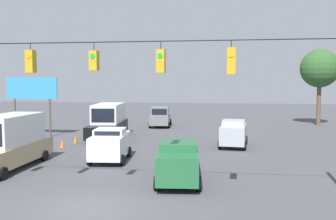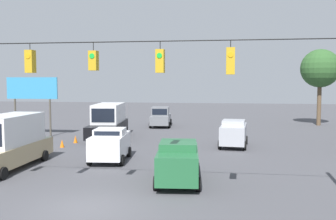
{
  "view_description": "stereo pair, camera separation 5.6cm",
  "coord_description": "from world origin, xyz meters",
  "px_view_note": "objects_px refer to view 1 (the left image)",
  "views": [
    {
      "loc": [
        -5.0,
        13.35,
        4.81
      ],
      "look_at": [
        -1.23,
        -12.81,
        2.79
      ],
      "focal_mm": 40.0,
      "sensor_mm": 36.0,
      "label": 1
    },
    {
      "loc": [
        -5.06,
        13.34,
        4.81
      ],
      "look_at": [
        -1.23,
        -12.81,
        2.79
      ],
      "focal_mm": 40.0,
      "sensor_mm": 36.0,
      "label": 2
    }
  ],
  "objects_px": {
    "overhead_signal_span": "(97,87)",
    "traffic_cone_fifth": "(75,139)",
    "traffic_cone_nearest": "(12,164)",
    "tree_horizon_left": "(320,69)",
    "sedan_white_withflow_mid": "(110,144)",
    "traffic_cone_second": "(31,156)",
    "sedan_green_crossing_near": "(179,161)",
    "roadside_billboard": "(32,92)",
    "traffic_cone_third": "(47,150)",
    "box_truck_black_withflow_far": "(108,121)",
    "pickup_truck_grey_withflow_deep": "(160,117)",
    "sedan_silver_oncoming_far": "(233,133)",
    "box_truck_tan_parked_shoulder": "(9,142)",
    "traffic_cone_fourth": "(62,143)"
  },
  "relations": [
    {
      "from": "sedan_green_crossing_near",
      "to": "roadside_billboard",
      "type": "relative_size",
      "value": 0.87
    },
    {
      "from": "overhead_signal_span",
      "to": "traffic_cone_fifth",
      "type": "height_order",
      "value": "overhead_signal_span"
    },
    {
      "from": "box_truck_black_withflow_far",
      "to": "traffic_cone_nearest",
      "type": "bearing_deg",
      "value": 81.21
    },
    {
      "from": "sedan_white_withflow_mid",
      "to": "box_truck_black_withflow_far",
      "type": "xyz_separation_m",
      "value": [
        2.93,
        -9.07,
        0.4
      ]
    },
    {
      "from": "pickup_truck_grey_withflow_deep",
      "to": "traffic_cone_second",
      "type": "distance_m",
      "value": 18.92
    },
    {
      "from": "sedan_silver_oncoming_far",
      "to": "pickup_truck_grey_withflow_deep",
      "type": "distance_m",
      "value": 13.69
    },
    {
      "from": "sedan_white_withflow_mid",
      "to": "sedan_green_crossing_near",
      "type": "xyz_separation_m",
      "value": [
        -4.64,
        4.19,
        -0.0
      ]
    },
    {
      "from": "box_truck_tan_parked_shoulder",
      "to": "traffic_cone_second",
      "type": "relative_size",
      "value": 12.0
    },
    {
      "from": "traffic_cone_third",
      "to": "sedan_green_crossing_near",
      "type": "bearing_deg",
      "value": 148.77
    },
    {
      "from": "traffic_cone_second",
      "to": "traffic_cone_fifth",
      "type": "height_order",
      "value": "same"
    },
    {
      "from": "box_truck_black_withflow_far",
      "to": "roadside_billboard",
      "type": "bearing_deg",
      "value": 0.69
    },
    {
      "from": "box_truck_black_withflow_far",
      "to": "traffic_cone_fifth",
      "type": "bearing_deg",
      "value": 59.64
    },
    {
      "from": "box_truck_black_withflow_far",
      "to": "tree_horizon_left",
      "type": "distance_m",
      "value": 23.9
    },
    {
      "from": "box_truck_tan_parked_shoulder",
      "to": "traffic_cone_nearest",
      "type": "distance_m",
      "value": 1.2
    },
    {
      "from": "sedan_white_withflow_mid",
      "to": "traffic_cone_second",
      "type": "height_order",
      "value": "sedan_white_withflow_mid"
    },
    {
      "from": "box_truck_black_withflow_far",
      "to": "traffic_cone_third",
      "type": "bearing_deg",
      "value": 76.1
    },
    {
      "from": "tree_horizon_left",
      "to": "sedan_white_withflow_mid",
      "type": "bearing_deg",
      "value": 50.9
    },
    {
      "from": "pickup_truck_grey_withflow_deep",
      "to": "sedan_white_withflow_mid",
      "type": "relative_size",
      "value": 1.28
    },
    {
      "from": "pickup_truck_grey_withflow_deep",
      "to": "traffic_cone_second",
      "type": "height_order",
      "value": "pickup_truck_grey_withflow_deep"
    },
    {
      "from": "sedan_silver_oncoming_far",
      "to": "box_truck_black_withflow_far",
      "type": "relative_size",
      "value": 0.54
    },
    {
      "from": "sedan_silver_oncoming_far",
      "to": "traffic_cone_second",
      "type": "xyz_separation_m",
      "value": [
        12.32,
        6.72,
        -0.74
      ]
    },
    {
      "from": "overhead_signal_span",
      "to": "traffic_cone_fifth",
      "type": "bearing_deg",
      "value": -64.34
    },
    {
      "from": "box_truck_black_withflow_far",
      "to": "pickup_truck_grey_withflow_deep",
      "type": "bearing_deg",
      "value": -109.79
    },
    {
      "from": "overhead_signal_span",
      "to": "sedan_white_withflow_mid",
      "type": "xyz_separation_m",
      "value": [
        1.76,
        -7.37,
        -3.57
      ]
    },
    {
      "from": "box_truck_black_withflow_far",
      "to": "tree_horizon_left",
      "type": "xyz_separation_m",
      "value": [
        -20.09,
        -12.05,
        4.75
      ]
    },
    {
      "from": "tree_horizon_left",
      "to": "overhead_signal_span",
      "type": "bearing_deg",
      "value": 61.6
    },
    {
      "from": "overhead_signal_span",
      "to": "traffic_cone_nearest",
      "type": "xyz_separation_m",
      "value": [
        6.53,
        -4.56,
        -4.31
      ]
    },
    {
      "from": "overhead_signal_span",
      "to": "box_truck_tan_parked_shoulder",
      "type": "bearing_deg",
      "value": -34.99
    },
    {
      "from": "traffic_cone_second",
      "to": "roadside_billboard",
      "type": "relative_size",
      "value": 0.11
    },
    {
      "from": "roadside_billboard",
      "to": "overhead_signal_span",
      "type": "bearing_deg",
      "value": 125.25
    },
    {
      "from": "sedan_white_withflow_mid",
      "to": "pickup_truck_grey_withflow_deep",
      "type": "bearing_deg",
      "value": -90.53
    },
    {
      "from": "tree_horizon_left",
      "to": "box_truck_tan_parked_shoulder",
      "type": "bearing_deg",
      "value": 47.03
    },
    {
      "from": "sedan_silver_oncoming_far",
      "to": "tree_horizon_left",
      "type": "relative_size",
      "value": 0.5
    },
    {
      "from": "sedan_white_withflow_mid",
      "to": "traffic_cone_nearest",
      "type": "bearing_deg",
      "value": 30.51
    },
    {
      "from": "traffic_cone_nearest",
      "to": "pickup_truck_grey_withflow_deep",
      "type": "bearing_deg",
      "value": -103.53
    },
    {
      "from": "overhead_signal_span",
      "to": "sedan_white_withflow_mid",
      "type": "bearing_deg",
      "value": -76.55
    },
    {
      "from": "sedan_silver_oncoming_far",
      "to": "box_truck_tan_parked_shoulder",
      "type": "relative_size",
      "value": 0.6
    },
    {
      "from": "overhead_signal_span",
      "to": "traffic_cone_third",
      "type": "relative_size",
      "value": 35.95
    },
    {
      "from": "traffic_cone_third",
      "to": "sedan_silver_oncoming_far",
      "type": "bearing_deg",
      "value": -159.54
    },
    {
      "from": "tree_horizon_left",
      "to": "traffic_cone_fifth",
      "type": "bearing_deg",
      "value": 34.56
    },
    {
      "from": "overhead_signal_span",
      "to": "sedan_green_crossing_near",
      "type": "bearing_deg",
      "value": -132.17
    },
    {
      "from": "traffic_cone_nearest",
      "to": "tree_horizon_left",
      "type": "distance_m",
      "value": 32.98
    },
    {
      "from": "sedan_silver_oncoming_far",
      "to": "traffic_cone_second",
      "type": "height_order",
      "value": "sedan_silver_oncoming_far"
    },
    {
      "from": "traffic_cone_fourth",
      "to": "roadside_billboard",
      "type": "xyz_separation_m",
      "value": [
        4.91,
        -4.97,
        3.59
      ]
    },
    {
      "from": "sedan_silver_oncoming_far",
      "to": "traffic_cone_fourth",
      "type": "distance_m",
      "value": 12.62
    },
    {
      "from": "traffic_cone_second",
      "to": "traffic_cone_fifth",
      "type": "xyz_separation_m",
      "value": [
        -0.1,
        -6.65,
        0.0
      ]
    },
    {
      "from": "traffic_cone_nearest",
      "to": "traffic_cone_third",
      "type": "relative_size",
      "value": 1.0
    },
    {
      "from": "traffic_cone_nearest",
      "to": "box_truck_tan_parked_shoulder",
      "type": "bearing_deg",
      "value": -36.9
    },
    {
      "from": "overhead_signal_span",
      "to": "traffic_cone_nearest",
      "type": "bearing_deg",
      "value": -34.93
    },
    {
      "from": "sedan_silver_oncoming_far",
      "to": "traffic_cone_nearest",
      "type": "bearing_deg",
      "value": 36.01
    }
  ]
}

